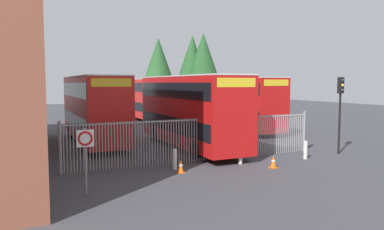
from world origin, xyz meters
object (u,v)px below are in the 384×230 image
object	(u,v)px
bollard_near_right	(305,150)
traffic_cone_by_gate	(181,166)
double_decker_bus_near_gate	(189,109)
double_decker_bus_behind_fence_left	(236,102)
double_decker_bus_far_back	(149,98)
speed_limit_sign_post	(85,146)
double_decker_bus_behind_fence_right	(93,107)
bollard_center_front	(240,154)
traffic_cone_mid_forecourt	(273,162)
bollard_near_left	(175,159)
traffic_light_kerbside	(340,101)

from	to	relation	value
bollard_near_right	traffic_cone_by_gate	distance (m)	7.14
double_decker_bus_near_gate	double_decker_bus_behind_fence_left	size ratio (longest dim) A/B	1.00
double_decker_bus_far_back	bollard_near_right	size ratio (longest dim) A/B	11.38
bollard_near_right	speed_limit_sign_post	world-z (taller)	speed_limit_sign_post
double_decker_bus_near_gate	double_decker_bus_behind_fence_right	world-z (taller)	same
double_decker_bus_behind_fence_left	speed_limit_sign_post	world-z (taller)	double_decker_bus_behind_fence_left
double_decker_bus_far_back	bollard_center_front	world-z (taller)	double_decker_bus_far_back
double_decker_bus_behind_fence_left	traffic_cone_mid_forecourt	distance (m)	14.24
bollard_near_left	double_decker_bus_behind_fence_left	bearing A→B (deg)	47.66
double_decker_bus_behind_fence_right	speed_limit_sign_post	world-z (taller)	double_decker_bus_behind_fence_right
double_decker_bus_behind_fence_left	traffic_light_kerbside	distance (m)	11.50
bollard_near_left	bollard_near_right	world-z (taller)	same
double_decker_bus_behind_fence_left	double_decker_bus_behind_fence_right	distance (m)	12.22
bollard_near_left	traffic_cone_by_gate	bearing A→B (deg)	-92.56
double_decker_bus_near_gate	double_decker_bus_far_back	xyz separation A→B (m)	(2.96, 16.56, 0.00)
double_decker_bus_near_gate	bollard_center_front	xyz separation A→B (m)	(0.39, -5.18, -1.95)
double_decker_bus_near_gate	double_decker_bus_far_back	size ratio (longest dim) A/B	1.00
bollard_center_front	traffic_light_kerbside	xyz separation A→B (m)	(6.48, -0.07, 2.51)
double_decker_bus_near_gate	double_decker_bus_far_back	bearing A→B (deg)	79.86
bollard_center_front	bollard_near_right	world-z (taller)	same
double_decker_bus_far_back	bollard_near_left	distance (m)	22.31
double_decker_bus_behind_fence_right	bollard_near_left	bearing A→B (deg)	-77.99
speed_limit_sign_post	traffic_light_kerbside	distance (m)	14.43
double_decker_bus_behind_fence_left	double_decker_bus_behind_fence_right	bearing A→B (deg)	-171.45
traffic_cone_by_gate	traffic_cone_mid_forecourt	size ratio (longest dim) A/B	1.00
double_decker_bus_behind_fence_left	bollard_near_left	size ratio (longest dim) A/B	11.38
double_decker_bus_behind_fence_left	traffic_cone_mid_forecourt	size ratio (longest dim) A/B	18.32
bollard_near_right	traffic_cone_by_gate	world-z (taller)	bollard_near_right
double_decker_bus_near_gate	bollard_center_front	size ratio (longest dim) A/B	11.38
traffic_cone_by_gate	traffic_cone_mid_forecourt	world-z (taller)	same
bollard_near_right	double_decker_bus_behind_fence_left	bearing A→B (deg)	75.76
traffic_cone_mid_forecourt	double_decker_bus_near_gate	bearing A→B (deg)	101.38
bollard_near_right	double_decker_bus_near_gate	bearing A→B (deg)	126.53
double_decker_bus_far_back	speed_limit_sign_post	world-z (taller)	double_decker_bus_far_back
double_decker_bus_behind_fence_left	bollard_center_front	xyz separation A→B (m)	(-6.76, -11.41, -1.95)
bollard_center_front	traffic_cone_by_gate	xyz separation A→B (m)	(-3.39, -0.45, -0.19)
traffic_cone_by_gate	double_decker_bus_far_back	bearing A→B (deg)	74.95
double_decker_bus_behind_fence_left	traffic_cone_mid_forecourt	world-z (taller)	double_decker_bus_behind_fence_left
double_decker_bus_far_back	traffic_cone_by_gate	world-z (taller)	double_decker_bus_far_back
double_decker_bus_far_back	bollard_near_right	distance (m)	22.27
bollard_center_front	traffic_light_kerbside	distance (m)	6.95
double_decker_bus_behind_fence_right	bollard_near_right	xyz separation A→B (m)	(9.08, -10.01, -1.95)
bollard_near_left	traffic_light_kerbside	world-z (taller)	traffic_light_kerbside
double_decker_bus_behind_fence_left	bollard_near_right	size ratio (longest dim) A/B	11.38
traffic_light_kerbside	double_decker_bus_behind_fence_left	bearing A→B (deg)	88.64
traffic_cone_by_gate	traffic_light_kerbside	distance (m)	10.24
bollard_near_left	speed_limit_sign_post	xyz separation A→B (m)	(-4.39, -2.48, 1.30)
double_decker_bus_near_gate	traffic_cone_mid_forecourt	bearing A→B (deg)	-78.62
double_decker_bus_behind_fence_right	double_decker_bus_near_gate	bearing A→B (deg)	-41.82
double_decker_bus_behind_fence_left	double_decker_bus_far_back	size ratio (longest dim) A/B	1.00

